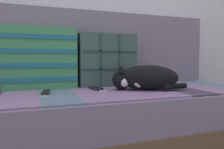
{
  "coord_description": "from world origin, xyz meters",
  "views": [
    {
      "loc": [
        -0.41,
        -1.15,
        0.54
      ],
      "look_at": [
        0.04,
        0.06,
        0.45
      ],
      "focal_mm": 35.0,
      "sensor_mm": 36.0,
      "label": 1
    }
  ],
  "objects_px": {
    "game_remote_far": "(96,89)",
    "couch": "(103,117)",
    "game_remote_near": "(46,93)",
    "throw_pillow_quilted": "(107,60)",
    "throw_pillow_striped": "(40,58)",
    "sleeping_cat": "(143,78)"
  },
  "relations": [
    {
      "from": "couch",
      "to": "sleeping_cat",
      "type": "distance_m",
      "value": 0.36
    },
    {
      "from": "couch",
      "to": "throw_pillow_striped",
      "type": "xyz_separation_m",
      "value": [
        -0.36,
        0.19,
        0.37
      ]
    },
    {
      "from": "game_remote_near",
      "to": "couch",
      "type": "bearing_deg",
      "value": 9.57
    },
    {
      "from": "throw_pillow_striped",
      "to": "sleeping_cat",
      "type": "distance_m",
      "value": 0.67
    },
    {
      "from": "couch",
      "to": "throw_pillow_quilted",
      "type": "distance_m",
      "value": 0.42
    },
    {
      "from": "throw_pillow_quilted",
      "to": "game_remote_near",
      "type": "height_order",
      "value": "throw_pillow_quilted"
    },
    {
      "from": "couch",
      "to": "sleeping_cat",
      "type": "relative_size",
      "value": 4.66
    },
    {
      "from": "throw_pillow_quilted",
      "to": "game_remote_near",
      "type": "relative_size",
      "value": 2.02
    },
    {
      "from": "couch",
      "to": "game_remote_near",
      "type": "distance_m",
      "value": 0.39
    },
    {
      "from": "couch",
      "to": "game_remote_near",
      "type": "relative_size",
      "value": 9.88
    },
    {
      "from": "couch",
      "to": "throw_pillow_striped",
      "type": "height_order",
      "value": "throw_pillow_striped"
    },
    {
      "from": "throw_pillow_striped",
      "to": "game_remote_near",
      "type": "xyz_separation_m",
      "value": [
        0.02,
        -0.25,
        -0.19
      ]
    },
    {
      "from": "sleeping_cat",
      "to": "game_remote_far",
      "type": "bearing_deg",
      "value": 159.94
    },
    {
      "from": "couch",
      "to": "game_remote_far",
      "type": "bearing_deg",
      "value": 173.11
    },
    {
      "from": "game_remote_near",
      "to": "game_remote_far",
      "type": "bearing_deg",
      "value": 11.57
    },
    {
      "from": "couch",
      "to": "throw_pillow_quilted",
      "type": "bearing_deg",
      "value": 63.34
    },
    {
      "from": "game_remote_far",
      "to": "couch",
      "type": "bearing_deg",
      "value": -6.89
    },
    {
      "from": "throw_pillow_striped",
      "to": "game_remote_near",
      "type": "bearing_deg",
      "value": -86.48
    },
    {
      "from": "throw_pillow_quilted",
      "to": "throw_pillow_striped",
      "type": "bearing_deg",
      "value": -179.94
    },
    {
      "from": "sleeping_cat",
      "to": "game_remote_near",
      "type": "bearing_deg",
      "value": 176.28
    },
    {
      "from": "throw_pillow_striped",
      "to": "game_remote_far",
      "type": "relative_size",
      "value": 2.37
    },
    {
      "from": "throw_pillow_quilted",
      "to": "game_remote_near",
      "type": "bearing_deg",
      "value": -150.32
    }
  ]
}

